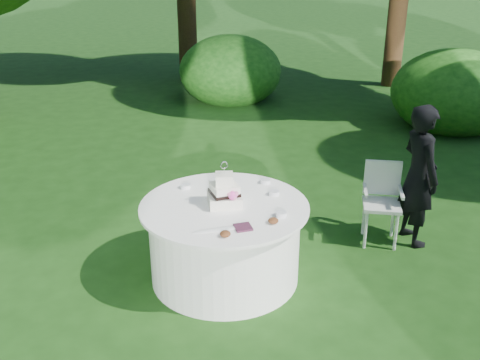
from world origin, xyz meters
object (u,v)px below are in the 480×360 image
table (225,241)px  chair (382,196)px  cake (225,193)px  napkins (243,227)px  guest (419,175)px

table → chair: bearing=8.7°
table → cake: 0.50m
napkins → chair: (1.75, 0.75, -0.26)m
cake → napkins: bearing=-86.4°
cake → chair: (1.78, 0.26, -0.37)m
table → cake: bearing=59.2°
chair → guest: bearing=-20.3°
guest → cake: guest is taller
napkins → guest: guest is taller
guest → table: (-2.12, -0.15, -0.37)m
napkins → guest: bearing=16.8°
guest → table: 2.16m
guest → table: bearing=95.4°
table → chair: (1.79, 0.27, 0.13)m
napkins → table: size_ratio=0.09×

